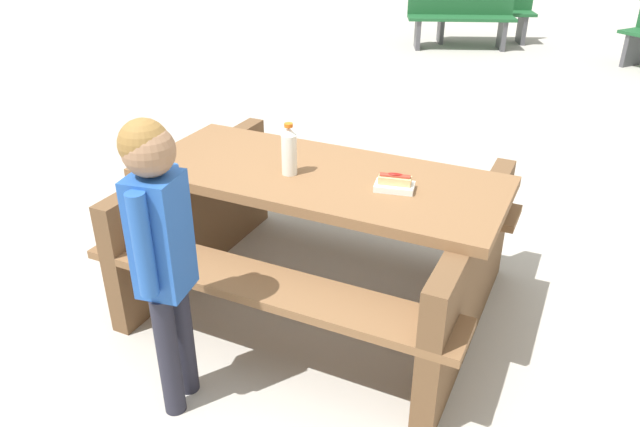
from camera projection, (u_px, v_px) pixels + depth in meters
The scene contains 7 objects.
ground_plane at pixel (320, 299), 3.32m from camera, with size 30.00×30.00×0.00m, color #B7B2A8.
picnic_table at pixel (320, 227), 3.11m from camera, with size 2.12×1.85×0.75m.
soda_bottle at pixel (289, 151), 2.91m from camera, with size 0.07×0.07×0.26m.
hotdog_tray at pixel (395, 184), 2.79m from camera, with size 0.19×0.13×0.08m.
child_in_coat at pixel (160, 236), 2.28m from camera, with size 0.21×0.31×1.28m.
park_bench_mid at pixel (461, 16), 8.66m from camera, with size 1.53×0.55×0.85m.
park_bench_far at pixel (482, 11), 9.03m from camera, with size 1.54×0.56×0.85m.
Camera 1 is at (0.44, -2.69, 1.95)m, focal length 34.10 mm.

